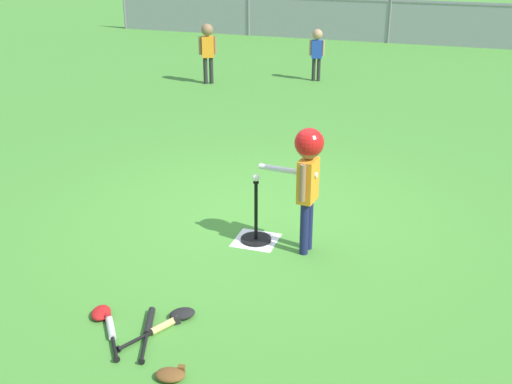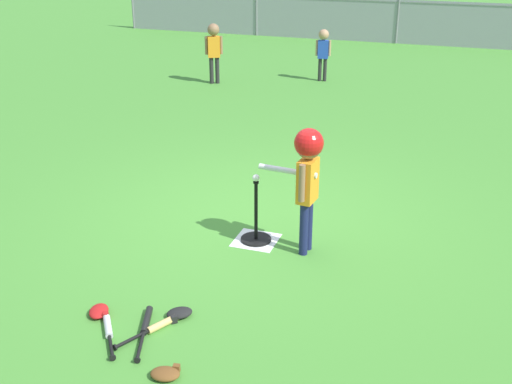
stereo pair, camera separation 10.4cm
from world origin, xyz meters
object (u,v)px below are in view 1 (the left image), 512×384
Objects in this scene: fielder_deep_center at (208,45)px; spare_bat_black at (149,327)px; spare_bat_silver at (112,332)px; batting_tee at (256,231)px; fielder_near_left at (317,48)px; batter_child at (308,165)px; glove_by_plate at (182,314)px; baseball_on_tee at (256,178)px; glove_tossed_aside at (101,313)px; glove_near_bats at (171,375)px; spare_bat_wood at (160,328)px.

fielder_deep_center is 1.78× the size of spare_bat_black.
fielder_deep_center is 2.44× the size of spare_bat_silver.
fielder_deep_center is at bearing 106.78° from spare_bat_silver.
batting_tee is 0.56× the size of fielder_deep_center.
fielder_near_left is at bearing 92.84° from spare_bat_silver.
spare_bat_black is at bearing -71.32° from fielder_deep_center.
batter_child is 2.12m from spare_bat_black.
fielder_near_left reaches higher than spare_bat_silver.
spare_bat_silver is at bearing -136.97° from glove_by_plate.
batter_child reaches higher than fielder_deep_center.
fielder_deep_center is (-3.07, 6.30, 0.07)m from baseball_on_tee.
glove_near_bats is at bearing -31.18° from glove_tossed_aside.
fielder_near_left is 2.15× the size of spare_bat_silver.
batting_tee reaches higher than glove_near_bats.
glove_by_plate is at bearing -84.20° from fielder_near_left.
spare_bat_silver is 0.39m from spare_bat_wood.
spare_bat_silver is at bearing -44.05° from glove_tossed_aside.
fielder_near_left is 9.58m from glove_near_bats.
baseball_on_tee is 2.02m from glove_tossed_aside.
batting_tee is at bearing -75.96° from baseball_on_tee.
spare_bat_silver is 0.73× the size of spare_bat_black.
batter_child is (0.54, -0.06, 0.22)m from baseball_on_tee.
spare_bat_wood is 0.24m from glove_by_plate.
glove_tossed_aside is (-0.81, -1.72, -0.67)m from baseball_on_tee.
glove_tossed_aside is (-0.65, -0.20, 0.00)m from glove_by_plate.
glove_near_bats is 1.04m from glove_tossed_aside.
baseball_on_tee is 2.13m from spare_bat_silver.
glove_near_bats is (0.43, -0.49, 0.01)m from spare_bat_black.
glove_near_bats is at bearing -87.86° from baseball_on_tee.
spare_bat_black is at bearing 131.06° from glove_near_bats.
glove_by_plate is (0.09, 0.23, 0.01)m from spare_bat_wood.
fielder_deep_center reaches higher than glove_tossed_aside.
batter_child is at bearing 64.63° from glove_by_plate.
spare_bat_silver and spare_bat_wood have the same top height.
fielder_near_left is 3.89× the size of glove_by_plate.
batting_tee is 1.15× the size of spare_bat_wood.
fielder_near_left is 9.04m from spare_bat_wood.
batter_child reaches higher than fielder_near_left.
baseball_on_tee reaches higher than spare_bat_silver.
batter_child is at bearing 65.03° from spare_bat_wood.
batting_tee is 0.98m from batter_child.
batter_child is at bearing 78.31° from glove_near_bats.
spare_bat_silver is 0.30m from glove_tossed_aside.
batter_child is 5.28× the size of glove_near_bats.
spare_bat_black is at bearing -117.36° from batter_child.
fielder_near_left is at bearing 24.49° from fielder_deep_center.
spare_bat_wood is 0.86× the size of spare_bat_black.
glove_by_plate is at bearing 108.10° from glove_near_bats.
baseball_on_tee is at bearing -64.00° from fielder_deep_center.
spare_bat_silver is (0.45, -9.16, -0.65)m from fielder_near_left.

